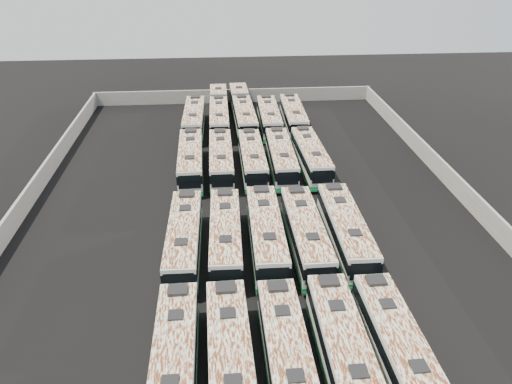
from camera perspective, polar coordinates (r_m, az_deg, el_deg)
name	(u,v)px	position (r m, az deg, el deg)	size (l,w,h in m)	color
ground	(249,211)	(50.39, -0.78, -2.20)	(140.00, 140.00, 0.00)	black
perimeter_wall	(249,202)	(49.85, -0.79, -1.10)	(45.20, 73.20, 2.20)	slate
bus_front_far_left	(175,364)	(32.38, -9.27, -18.85)	(2.63, 12.31, 3.47)	beige
bus_front_left	(231,363)	(32.02, -2.92, -18.96)	(2.96, 12.68, 3.56)	beige
bus_front_center	(288,359)	(32.34, 3.63, -18.50)	(2.72, 12.33, 3.47)	beige
bus_front_right	(345,355)	(32.92, 10.11, -17.83)	(2.70, 12.66, 3.57)	beige
bus_front_far_right	(399,351)	(33.97, 16.01, -17.04)	(2.85, 12.33, 3.46)	beige
bus_midfront_far_left	(184,239)	(43.07, -8.20, -5.37)	(2.82, 12.57, 3.54)	beige
bus_midfront_left	(226,237)	(43.10, -3.50, -5.11)	(2.86, 12.45, 3.50)	beige
bus_midfront_center	(266,234)	(43.25, 1.16, -4.84)	(2.81, 12.82, 3.61)	beige
bus_midfront_right	(306,234)	(43.47, 5.70, -4.84)	(2.79, 12.69, 3.57)	beige
bus_midfront_far_right	(346,231)	(44.43, 10.20, -4.38)	(2.81, 12.77, 3.60)	beige
bus_midback_far_left	(191,160)	(57.70, -7.47, 3.64)	(2.94, 12.71, 3.57)	beige
bus_midback_left	(221,160)	(57.59, -4.01, 3.72)	(2.63, 12.39, 3.49)	beige
bus_midback_center	(252,159)	(57.67, -0.41, 3.79)	(2.67, 12.20, 3.43)	beige
bus_midback_right	(281,158)	(58.02, 2.90, 3.93)	(2.76, 12.37, 3.48)	beige
bus_midback_far_right	(311,156)	(58.63, 6.28, 4.06)	(2.92, 12.42, 3.48)	beige
bus_back_far_left	(194,119)	(70.90, -7.08, 8.28)	(2.89, 12.66, 3.56)	beige
bus_back_left	(219,111)	(73.92, -4.25, 9.18)	(2.67, 19.08, 3.46)	beige
bus_back_center	(243,110)	(73.97, -1.53, 9.30)	(3.15, 19.54, 3.53)	beige
bus_back_right	(269,118)	(70.96, 1.51, 8.47)	(2.77, 12.38, 3.48)	beige
bus_back_far_right	(293,116)	(71.64, 4.30, 8.61)	(2.94, 12.60, 3.54)	beige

